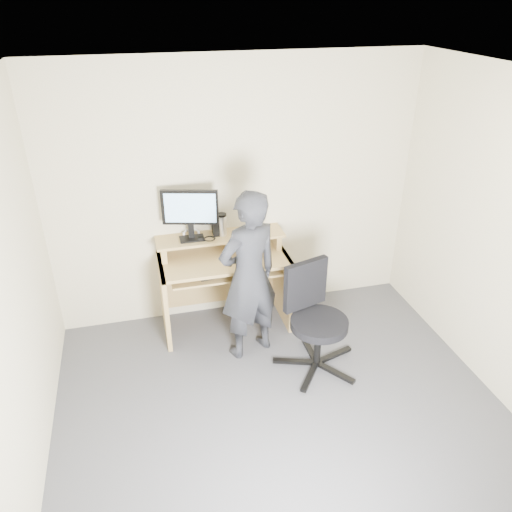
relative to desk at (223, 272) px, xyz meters
name	(u,v)px	position (x,y,z in m)	size (l,w,h in m)	color
ground	(290,430)	(0.20, -1.53, -0.55)	(3.50, 3.50, 0.00)	#49494D
back_wall	(237,194)	(0.20, 0.22, 0.70)	(3.50, 0.02, 2.50)	beige
ceiling	(305,87)	(0.20, -1.53, 1.95)	(3.50, 3.50, 0.02)	white
desk	(223,272)	(0.00, 0.00, 0.00)	(1.20, 0.60, 0.91)	tan
monitor	(190,211)	(-0.27, 0.05, 0.65)	(0.50, 0.17, 0.48)	black
external_drive	(216,224)	(-0.03, 0.11, 0.46)	(0.07, 0.13, 0.20)	black
travel_mug	(222,225)	(0.02, 0.08, 0.46)	(0.09, 0.09, 0.19)	silver
smartphone	(250,233)	(0.28, 0.05, 0.37)	(0.07, 0.13, 0.01)	black
charger	(201,239)	(-0.19, 0.01, 0.38)	(0.04, 0.04, 0.04)	black
headphones	(191,234)	(-0.26, 0.16, 0.37)	(0.16, 0.16, 0.02)	silver
keyboard	(222,271)	(-0.03, -0.17, 0.12)	(0.46, 0.18, 0.03)	black
mouse	(258,257)	(0.30, -0.18, 0.22)	(0.10, 0.06, 0.04)	black
office_chair	(314,315)	(0.63, -0.83, -0.04)	(0.74, 0.71, 0.93)	black
person	(249,277)	(0.13, -0.52, 0.24)	(0.57, 0.37, 1.57)	black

